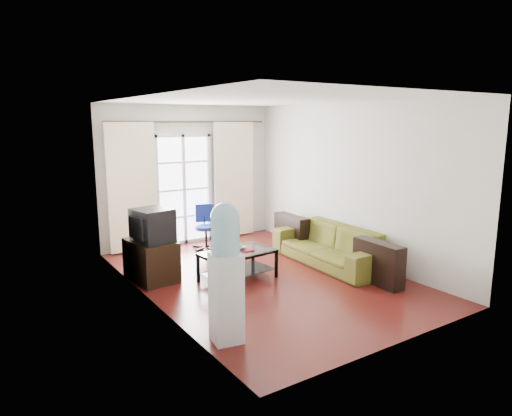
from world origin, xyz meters
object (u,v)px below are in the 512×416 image
(task_chair, at_px, (206,236))
(water_cooler, at_px, (226,270))
(crt_tv, at_px, (151,225))
(tv_stand, at_px, (151,260))
(coffee_table, at_px, (238,261))
(sofa, at_px, (329,245))

(task_chair, height_order, water_cooler, water_cooler)
(task_chair, bearing_deg, crt_tv, -125.73)
(tv_stand, relative_size, task_chair, 1.01)
(task_chair, distance_m, water_cooler, 3.83)
(tv_stand, bearing_deg, coffee_table, -39.93)
(tv_stand, relative_size, crt_tv, 1.34)
(task_chair, xyz_separation_m, water_cooler, (-1.52, -3.47, 0.57))
(tv_stand, xyz_separation_m, crt_tv, (-0.00, -0.07, 0.56))
(coffee_table, height_order, crt_tv, crt_tv)
(task_chair, bearing_deg, sofa, -40.63)
(coffee_table, relative_size, water_cooler, 0.76)
(crt_tv, xyz_separation_m, task_chair, (1.49, 1.17, -0.62))
(task_chair, bearing_deg, water_cooler, -97.52)
(sofa, relative_size, crt_tv, 3.60)
(sofa, xyz_separation_m, tv_stand, (-2.81, 0.90, -0.02))
(sofa, distance_m, coffee_table, 1.72)
(tv_stand, xyz_separation_m, water_cooler, (-0.03, -2.36, 0.50))
(sofa, height_order, tv_stand, sofa)
(tv_stand, distance_m, task_chair, 1.86)
(sofa, height_order, coffee_table, sofa)
(tv_stand, relative_size, water_cooler, 0.54)
(coffee_table, bearing_deg, water_cooler, -124.64)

